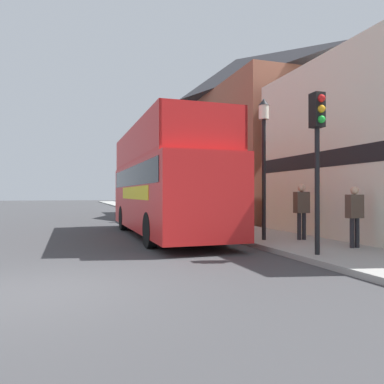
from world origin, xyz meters
name	(u,v)px	position (x,y,z in m)	size (l,w,h in m)	color
ground_plane	(63,217)	(0.00, 21.00, 0.00)	(144.00, 144.00, 0.00)	#3D3D3F
sidewalk	(174,217)	(7.22, 18.00, 0.07)	(2.83, 108.00, 0.14)	#999993
brick_terrace_rear	(236,138)	(11.63, 17.53, 5.58)	(6.00, 16.87, 11.16)	#935642
tour_bus	(163,189)	(3.93, 7.42, 1.82)	(2.61, 9.84, 4.10)	red
parked_car_ahead_of_bus	(147,210)	(4.72, 14.70, 0.70)	(1.78, 4.27, 1.47)	black
pedestrian_nearest	(355,211)	(8.00, 1.81, 1.16)	(0.44, 0.24, 1.69)	#232328
pedestrian_second	(302,206)	(7.66, 3.82, 1.22)	(0.47, 0.26, 1.79)	#232328
traffic_signal	(318,136)	(6.29, 1.11, 3.04)	(0.28, 0.42, 3.96)	black
lamp_post_nearest	(264,142)	(6.49, 4.17, 3.30)	(0.35, 0.35, 4.58)	black
lamp_post_second	(177,158)	(6.32, 14.11, 3.69)	(0.35, 0.35, 5.22)	black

